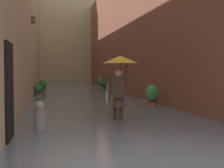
{
  "coord_description": "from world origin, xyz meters",
  "views": [
    {
      "loc": [
        1.91,
        4.73,
        1.64
      ],
      "look_at": [
        -0.05,
        -5.03,
        1.2
      ],
      "focal_mm": 52.1,
      "sensor_mm": 36.0,
      "label": 1
    }
  ],
  "objects_px": {
    "potted_plant_mid_left": "(101,83)",
    "mooring_bollard": "(40,120)",
    "potted_plant_near_left": "(152,97)",
    "potted_plant_near_right": "(43,87)",
    "person_wading": "(119,75)",
    "potted_plant_far_left": "(104,86)",
    "potted_plant_far_right": "(38,91)"
  },
  "relations": [
    {
      "from": "potted_plant_mid_left",
      "to": "mooring_bollard",
      "type": "distance_m",
      "value": 18.49
    },
    {
      "from": "potted_plant_near_left",
      "to": "potted_plant_near_right",
      "type": "relative_size",
      "value": 1.07
    },
    {
      "from": "potted_plant_near_right",
      "to": "mooring_bollard",
      "type": "xyz_separation_m",
      "value": [
        -0.09,
        13.27,
        -0.1
      ]
    },
    {
      "from": "person_wading",
      "to": "mooring_bollard",
      "type": "height_order",
      "value": "person_wading"
    },
    {
      "from": "potted_plant_mid_left",
      "to": "potted_plant_far_left",
      "type": "relative_size",
      "value": 1.36
    },
    {
      "from": "potted_plant_near_left",
      "to": "person_wading",
      "type": "bearing_deg",
      "value": 56.65
    },
    {
      "from": "person_wading",
      "to": "potted_plant_far_left",
      "type": "bearing_deg",
      "value": -98.26
    },
    {
      "from": "potted_plant_far_right",
      "to": "mooring_bollard",
      "type": "xyz_separation_m",
      "value": [
        -0.33,
        10.63,
        -0.02
      ]
    },
    {
      "from": "potted_plant_mid_left",
      "to": "potted_plant_near_right",
      "type": "distance_m",
      "value": 6.52
    },
    {
      "from": "potted_plant_far_right",
      "to": "potted_plant_far_left",
      "type": "xyz_separation_m",
      "value": [
        -4.81,
        -6.04,
        -0.05
      ]
    },
    {
      "from": "mooring_bollard",
      "to": "person_wading",
      "type": "bearing_deg",
      "value": -151.2
    },
    {
      "from": "person_wading",
      "to": "potted_plant_near_left",
      "type": "xyz_separation_m",
      "value": [
        -2.01,
        -3.05,
        -0.92
      ]
    },
    {
      "from": "potted_plant_far_left",
      "to": "mooring_bollard",
      "type": "bearing_deg",
      "value": 74.94
    },
    {
      "from": "potted_plant_far_left",
      "to": "mooring_bollard",
      "type": "height_order",
      "value": "mooring_bollard"
    },
    {
      "from": "person_wading",
      "to": "potted_plant_mid_left",
      "type": "xyz_separation_m",
      "value": [
        -2.21,
        -16.71,
        -0.93
      ]
    },
    {
      "from": "potted_plant_near_left",
      "to": "potted_plant_far_right",
      "type": "relative_size",
      "value": 1.23
    },
    {
      "from": "potted_plant_far_left",
      "to": "person_wading",
      "type": "bearing_deg",
      "value": 81.74
    },
    {
      "from": "potted_plant_mid_left",
      "to": "potted_plant_far_left",
      "type": "distance_m",
      "value": 1.29
    },
    {
      "from": "potted_plant_near_left",
      "to": "potted_plant_far_right",
      "type": "xyz_separation_m",
      "value": [
        4.58,
        -6.35,
        -0.12
      ]
    },
    {
      "from": "potted_plant_mid_left",
      "to": "potted_plant_near_left",
      "type": "bearing_deg",
      "value": 89.16
    },
    {
      "from": "potted_plant_mid_left",
      "to": "potted_plant_far_right",
      "type": "relative_size",
      "value": 1.21
    },
    {
      "from": "potted_plant_far_right",
      "to": "potted_plant_far_left",
      "type": "bearing_deg",
      "value": -128.55
    },
    {
      "from": "potted_plant_far_right",
      "to": "mooring_bollard",
      "type": "relative_size",
      "value": 0.96
    },
    {
      "from": "person_wading",
      "to": "potted_plant_far_left",
      "type": "xyz_separation_m",
      "value": [
        -2.24,
        -15.44,
        -1.09
      ]
    },
    {
      "from": "potted_plant_mid_left",
      "to": "potted_plant_near_right",
      "type": "relative_size",
      "value": 1.06
    },
    {
      "from": "potted_plant_near_left",
      "to": "potted_plant_far_right",
      "type": "bearing_deg",
      "value": -54.19
    },
    {
      "from": "potted_plant_near_left",
      "to": "potted_plant_far_left",
      "type": "bearing_deg",
      "value": -91.07
    },
    {
      "from": "potted_plant_near_right",
      "to": "potted_plant_far_left",
      "type": "relative_size",
      "value": 1.29
    },
    {
      "from": "potted_plant_mid_left",
      "to": "potted_plant_near_right",
      "type": "xyz_separation_m",
      "value": [
        4.55,
        4.68,
        -0.02
      ]
    },
    {
      "from": "mooring_bollard",
      "to": "potted_plant_far_left",
      "type": "bearing_deg",
      "value": -105.06
    },
    {
      "from": "person_wading",
      "to": "potted_plant_near_left",
      "type": "bearing_deg",
      "value": -123.35
    },
    {
      "from": "potted_plant_near_left",
      "to": "potted_plant_mid_left",
      "type": "distance_m",
      "value": 13.66
    }
  ]
}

